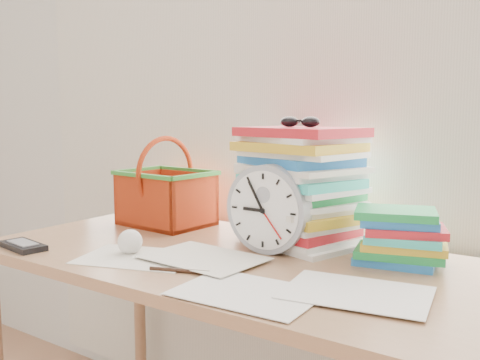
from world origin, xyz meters
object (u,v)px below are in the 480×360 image
Objects in this scene: desk at (228,281)px; basket at (166,182)px; paper_stack at (302,186)px; calculator at (23,246)px; book_stack at (401,237)px; clock at (268,209)px.

basket is (-0.40, 0.19, 0.22)m from desk.
calculator is (-0.61, -0.50, -0.16)m from paper_stack.
desk is 4.74× the size of basket.
book_stack is at bearing 2.17° from basket.
clock is 0.50m from basket.
book_stack is at bearing 34.06° from calculator.
book_stack is (0.41, 0.17, 0.14)m from desk.
calculator is at bearing -154.23° from book_stack.
calculator is at bearing -151.36° from desk.
clock reaches higher than desk.
clock reaches higher than book_stack.
calculator is at bearing -149.07° from clock.
paper_stack is 0.50m from basket.
paper_stack reaches higher than clock.
basket is (-0.81, 0.03, 0.08)m from book_stack.
calculator is at bearing -140.60° from paper_stack.
paper_stack is 0.33m from book_stack.
paper_stack reaches higher than basket.
basket is at bearing 178.13° from book_stack.
desk is 5.84× the size of book_stack.
basket is (-0.50, -0.03, -0.02)m from paper_stack.
paper_stack is 1.47× the size of book_stack.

